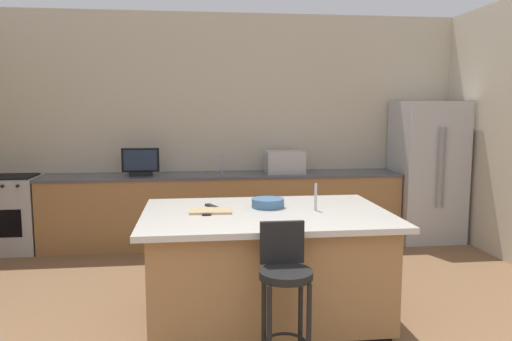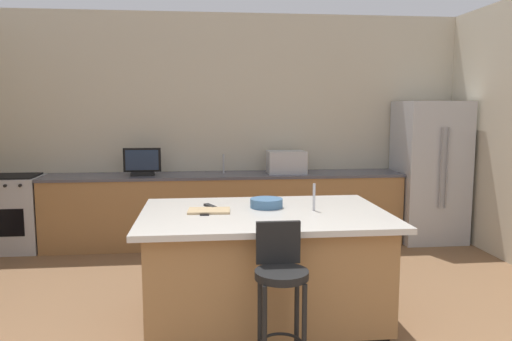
% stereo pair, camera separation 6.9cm
% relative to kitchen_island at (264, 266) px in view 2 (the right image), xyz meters
% --- Properties ---
extents(wall_back, '(6.72, 0.12, 2.96)m').
position_rel_kitchen_island_xyz_m(wall_back, '(-0.17, 2.77, 1.01)').
color(wall_back, beige).
rests_on(wall_back, ground_plane).
extents(counter_back, '(4.51, 0.62, 0.91)m').
position_rel_kitchen_island_xyz_m(counter_back, '(-0.20, 2.39, -0.01)').
color(counter_back, '#9E7042').
rests_on(counter_back, ground_plane).
extents(kitchen_island, '(1.95, 1.33, 0.92)m').
position_rel_kitchen_island_xyz_m(kitchen_island, '(0.00, 0.00, 0.00)').
color(kitchen_island, black).
rests_on(kitchen_island, ground_plane).
extents(refrigerator, '(0.82, 0.78, 1.83)m').
position_rel_kitchen_island_xyz_m(refrigerator, '(2.47, 2.32, 0.44)').
color(refrigerator, '#B7BABF').
rests_on(refrigerator, ground_plane).
extents(range_oven, '(0.76, 0.63, 0.93)m').
position_rel_kitchen_island_xyz_m(range_oven, '(-2.84, 2.39, -0.01)').
color(range_oven, '#B7BABF').
rests_on(range_oven, ground_plane).
extents(microwave, '(0.48, 0.36, 0.28)m').
position_rel_kitchen_island_xyz_m(microwave, '(0.58, 2.39, 0.58)').
color(microwave, '#B7BABF').
rests_on(microwave, counter_back).
extents(tv_monitor, '(0.45, 0.16, 0.34)m').
position_rel_kitchen_island_xyz_m(tv_monitor, '(-1.23, 2.34, 0.60)').
color(tv_monitor, black).
rests_on(tv_monitor, counter_back).
extents(sink_faucet_back, '(0.02, 0.02, 0.24)m').
position_rel_kitchen_island_xyz_m(sink_faucet_back, '(-0.22, 2.49, 0.56)').
color(sink_faucet_back, '#B2B2B7').
rests_on(sink_faucet_back, counter_back).
extents(sink_faucet_island, '(0.02, 0.02, 0.22)m').
position_rel_kitchen_island_xyz_m(sink_faucet_island, '(0.40, 0.00, 0.56)').
color(sink_faucet_island, '#B2B2B7').
rests_on(sink_faucet_island, kitchen_island).
extents(bar_stool_center, '(0.34, 0.34, 1.01)m').
position_rel_kitchen_island_xyz_m(bar_stool_center, '(0.00, -0.86, 0.14)').
color(bar_stool_center, black).
rests_on(bar_stool_center, ground_plane).
extents(fruit_bowl, '(0.27, 0.27, 0.07)m').
position_rel_kitchen_island_xyz_m(fruit_bowl, '(0.04, 0.17, 0.49)').
color(fruit_bowl, '#3F668C').
rests_on(fruit_bowl, kitchen_island).
extents(cell_phone, '(0.08, 0.15, 0.01)m').
position_rel_kitchen_island_xyz_m(cell_phone, '(-0.47, -0.03, 0.46)').
color(cell_phone, black).
rests_on(cell_phone, kitchen_island).
extents(tv_remote, '(0.11, 0.17, 0.02)m').
position_rel_kitchen_island_xyz_m(tv_remote, '(-0.43, 0.22, 0.46)').
color(tv_remote, black).
rests_on(tv_remote, kitchen_island).
extents(cutting_board, '(0.34, 0.24, 0.02)m').
position_rel_kitchen_island_xyz_m(cutting_board, '(-0.44, 0.04, 0.46)').
color(cutting_board, tan).
rests_on(cutting_board, kitchen_island).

